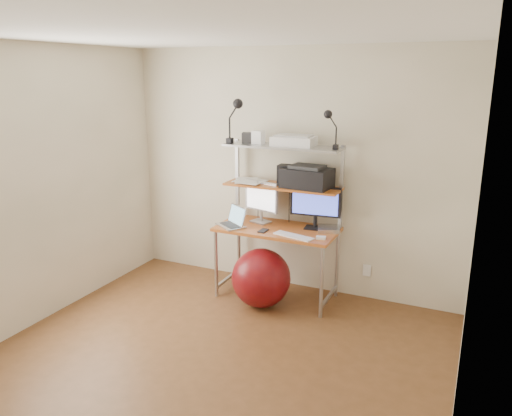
{
  "coord_description": "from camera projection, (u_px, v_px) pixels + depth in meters",
  "views": [
    {
      "loc": [
        1.8,
        -2.97,
        2.24
      ],
      "look_at": [
        -0.1,
        1.15,
        1.01
      ],
      "focal_mm": 35.0,
      "sensor_mm": 36.0,
      "label": 1
    }
  ],
  "objects": [
    {
      "name": "nas_cube",
      "position": [
        285.0,
        175.0,
        4.98
      ],
      "size": [
        0.15,
        0.15,
        0.2
      ],
      "primitive_type": "cube",
      "rotation": [
        0.0,
        0.0,
        0.06
      ],
      "color": "black",
      "rests_on": "mid_shelf"
    },
    {
      "name": "room",
      "position": [
        202.0,
        215.0,
        3.59
      ],
      "size": [
        3.6,
        3.6,
        3.6
      ],
      "color": "brown",
      "rests_on": "ground"
    },
    {
      "name": "exercise_ball",
      "position": [
        261.0,
        278.0,
        4.9
      ],
      "size": [
        0.58,
        0.58,
        0.58
      ],
      "primitive_type": "sphere",
      "color": "maroon",
      "rests_on": "floor"
    },
    {
      "name": "wall_outlet",
      "position": [
        367.0,
        270.0,
        5.06
      ],
      "size": [
        0.08,
        0.01,
        0.12
      ],
      "primitive_type": "cube",
      "color": "white",
      "rests_on": "room"
    },
    {
      "name": "keyboard",
      "position": [
        294.0,
        236.0,
        4.72
      ],
      "size": [
        0.41,
        0.21,
        0.01
      ],
      "primitive_type": "cube",
      "rotation": [
        0.0,
        0.0,
        -0.24
      ],
      "color": "white",
      "rests_on": "desktop"
    },
    {
      "name": "clip_lamp_left",
      "position": [
        236.0,
        111.0,
        4.9
      ],
      "size": [
        0.18,
        0.1,
        0.44
      ],
      "color": "black",
      "rests_on": "top_shelf"
    },
    {
      "name": "box_grey",
      "position": [
        248.0,
        138.0,
        5.04
      ],
      "size": [
        0.13,
        0.13,
        0.11
      ],
      "primitive_type": "cube",
      "rotation": [
        0.0,
        0.0,
        0.3
      ],
      "color": "#2D2D30",
      "rests_on": "top_shelf"
    },
    {
      "name": "phone",
      "position": [
        263.0,
        231.0,
        4.88
      ],
      "size": [
        0.07,
        0.13,
        0.01
      ],
      "primitive_type": "cube",
      "rotation": [
        0.0,
        0.0,
        -0.02
      ],
      "color": "black",
      "rests_on": "desktop"
    },
    {
      "name": "monitor_silver",
      "position": [
        261.0,
        199.0,
        5.12
      ],
      "size": [
        0.41,
        0.19,
        0.46
      ],
      "rotation": [
        0.0,
        0.0,
        -0.29
      ],
      "color": "#BABBBF",
      "rests_on": "desktop"
    },
    {
      "name": "clip_lamp_right",
      "position": [
        330.0,
        121.0,
        4.59
      ],
      "size": [
        0.14,
        0.08,
        0.36
      ],
      "color": "black",
      "rests_on": "top_shelf"
    },
    {
      "name": "mac_mini",
      "position": [
        329.0,
        229.0,
        4.89
      ],
      "size": [
        0.27,
        0.27,
        0.04
      ],
      "primitive_type": "cube",
      "rotation": [
        0.0,
        0.0,
        0.33
      ],
      "color": "#B4B5B9",
      "rests_on": "desktop"
    },
    {
      "name": "computer_desk",
      "position": [
        280.0,
        206.0,
        4.98
      ],
      "size": [
        1.2,
        0.6,
        1.57
      ],
      "color": "#B65F23",
      "rests_on": "ground"
    },
    {
      "name": "paper_stack",
      "position": [
        248.0,
        181.0,
        5.15
      ],
      "size": [
        0.38,
        0.36,
        0.02
      ],
      "color": "white",
      "rests_on": "mid_shelf"
    },
    {
      "name": "laptop",
      "position": [
        234.0,
        222.0,
        5.04
      ],
      "size": [
        0.37,
        0.36,
        0.26
      ],
      "rotation": [
        0.0,
        0.0,
        -0.59
      ],
      "color": "#B4B5B9",
      "rests_on": "desktop"
    },
    {
      "name": "printer",
      "position": [
        307.0,
        177.0,
        4.87
      ],
      "size": [
        0.49,
        0.36,
        0.22
      ],
      "rotation": [
        0.0,
        0.0,
        -0.1
      ],
      "color": "black",
      "rests_on": "mid_shelf"
    },
    {
      "name": "mouse",
      "position": [
        321.0,
        238.0,
        4.65
      ],
      "size": [
        0.1,
        0.07,
        0.02
      ],
      "primitive_type": "cube",
      "rotation": [
        0.0,
        0.0,
        0.17
      ],
      "color": "white",
      "rests_on": "desktop"
    },
    {
      "name": "red_box",
      "position": [
        293.0,
        185.0,
        4.88
      ],
      "size": [
        0.19,
        0.14,
        0.05
      ],
      "primitive_type": "cube",
      "rotation": [
        0.0,
        0.0,
        0.12
      ],
      "color": "red",
      "rests_on": "mid_shelf"
    },
    {
      "name": "box_white",
      "position": [
        258.0,
        137.0,
        4.98
      ],
      "size": [
        0.12,
        0.1,
        0.13
      ],
      "primitive_type": "cube",
      "rotation": [
        0.0,
        0.0,
        -0.12
      ],
      "color": "white",
      "rests_on": "top_shelf"
    },
    {
      "name": "monitor_black",
      "position": [
        315.0,
        204.0,
        4.91
      ],
      "size": [
        0.51,
        0.16,
        0.5
      ],
      "rotation": [
        0.0,
        0.0,
        0.11
      ],
      "color": "black",
      "rests_on": "desktop"
    },
    {
      "name": "scanner",
      "position": [
        294.0,
        141.0,
        4.84
      ],
      "size": [
        0.42,
        0.28,
        0.11
      ],
      "rotation": [
        0.0,
        0.0,
        0.03
      ],
      "color": "white",
      "rests_on": "top_shelf"
    }
  ]
}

